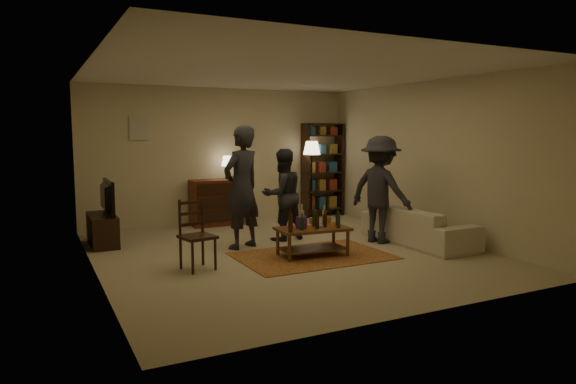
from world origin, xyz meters
TOP-DOWN VIEW (x-y plane):
  - floor at (0.00, 0.00)m, footprint 6.00×6.00m
  - room_shell at (-0.65, 2.98)m, footprint 6.00×6.00m
  - rug at (0.22, -0.39)m, footprint 2.20×1.50m
  - coffee_table at (0.22, -0.38)m, footprint 1.09×0.65m
  - dining_chair at (-1.52, -0.29)m, footprint 0.49×0.49m
  - tv_stand at (-2.44, 1.80)m, footprint 0.40×1.00m
  - dresser at (-0.19, 2.71)m, footprint 1.00×0.50m
  - bookshelf at (2.25, 2.78)m, footprint 0.90×0.34m
  - floor_lamp at (1.91, 2.65)m, footprint 0.36×0.36m
  - sofa at (2.20, -0.40)m, footprint 0.81×2.08m
  - person_left at (-0.50, 0.60)m, footprint 0.83×0.70m
  - person_right at (0.34, 0.87)m, footprint 0.81×0.66m
  - person_by_sofa at (1.70, -0.04)m, footprint 0.97×1.28m

SIDE VIEW (x-z plane):
  - floor at x=0.00m, z-range 0.00..0.00m
  - rug at x=0.22m, z-range 0.00..0.01m
  - sofa at x=2.20m, z-range 0.00..0.61m
  - tv_stand at x=-2.44m, z-range -0.14..0.91m
  - coffee_table at x=0.22m, z-range 0.00..0.77m
  - dresser at x=-0.19m, z-range -0.20..1.16m
  - dining_chair at x=-1.52m, z-range 0.02..0.98m
  - person_right at x=0.34m, z-range 0.00..1.55m
  - person_by_sofa at x=1.70m, z-range 0.00..1.76m
  - person_left at x=-0.50m, z-range 0.00..1.93m
  - bookshelf at x=2.25m, z-range 0.03..2.04m
  - floor_lamp at x=1.91m, z-range 0.57..2.20m
  - room_shell at x=-0.65m, z-range -1.19..4.81m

